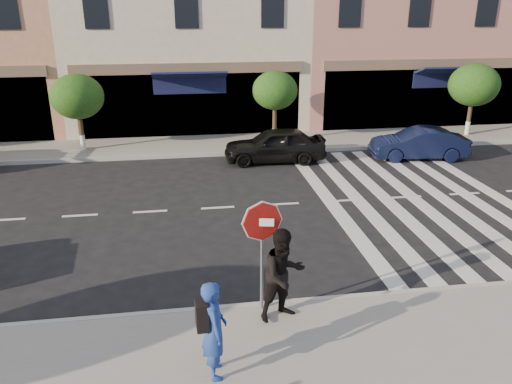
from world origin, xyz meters
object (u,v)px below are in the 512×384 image
at_px(car_far_mid, 275,145).
at_px(walker, 283,275).
at_px(car_far_right, 419,144).
at_px(stop_sign, 262,231).
at_px(photographer, 214,329).

bearing_deg(car_far_mid, walker, -7.15).
distance_m(car_far_mid, car_far_right, 5.70).
distance_m(stop_sign, car_far_mid, 10.39).
bearing_deg(car_far_mid, stop_sign, -9.37).
height_order(stop_sign, photographer, stop_sign).
distance_m(walker, car_far_right, 12.46).
relative_size(stop_sign, photographer, 1.35).
bearing_deg(walker, car_far_mid, 60.16).
relative_size(photographer, car_far_mid, 0.43).
height_order(walker, car_far_mid, walker).
distance_m(stop_sign, car_far_right, 12.46).
height_order(walker, car_far_right, walker).
xyz_separation_m(stop_sign, walker, (0.35, -0.33, -0.75)).
relative_size(walker, car_far_right, 0.49).
relative_size(walker, car_far_mid, 0.47).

